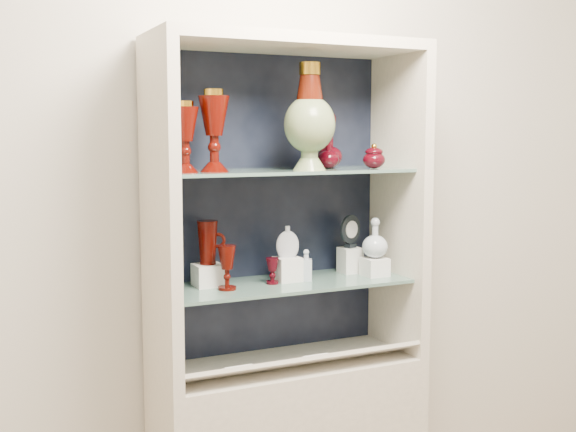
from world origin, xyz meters
name	(u,v)px	position (x,y,z in m)	size (l,w,h in m)	color
wall_back	(264,185)	(0.00, 1.75, 1.40)	(3.50, 0.02, 2.80)	beige
cabinet_back_panel	(267,205)	(0.00, 1.72, 1.32)	(0.98, 0.02, 1.15)	black
cabinet_side_left	(160,216)	(-0.48, 1.53, 1.32)	(0.04, 0.40, 1.15)	beige
cabinet_side_right	(398,204)	(0.48, 1.53, 1.32)	(0.04, 0.40, 1.15)	beige
cabinet_top_cap	(288,44)	(0.00, 1.53, 1.92)	(1.00, 0.40, 0.04)	beige
shelf_lower	(286,284)	(0.00, 1.55, 1.04)	(0.92, 0.34, 0.01)	slate
shelf_upper	(286,171)	(0.00, 1.55, 1.46)	(0.92, 0.34, 0.01)	slate
label_ledge	(301,362)	(0.00, 1.42, 0.78)	(0.92, 0.18, 0.01)	beige
label_card_0	(235,368)	(-0.25, 1.42, 0.80)	(0.10, 0.07, 0.00)	white
label_card_1	(312,356)	(0.04, 1.42, 0.80)	(0.10, 0.07, 0.00)	white
pedestal_lamp_left	(185,137)	(-0.40, 1.50, 1.59)	(0.09, 0.09, 0.24)	#4C0B04
pedestal_lamp_right	(214,131)	(-0.29, 1.50, 1.61)	(0.11, 0.11, 0.28)	#4C0B04
enamel_urn	(310,117)	(0.05, 1.47, 1.66)	(0.18, 0.18, 0.38)	#12491C
ruby_decanter_a	(328,141)	(0.17, 1.54, 1.57)	(0.08, 0.08, 0.21)	#45040D
ruby_decanter_b	(330,138)	(0.22, 1.62, 1.58)	(0.10, 0.10, 0.23)	#45040D
lidded_bowl	(374,156)	(0.33, 1.48, 1.52)	(0.09, 0.09, 0.10)	#45040D
cobalt_goblet	(172,269)	(-0.44, 1.54, 1.14)	(0.07, 0.07, 0.18)	#05103E
ruby_goblet_tall	(227,268)	(-0.24, 1.52, 1.13)	(0.07, 0.07, 0.16)	#4C0B04
ruby_goblet_small	(272,271)	(-0.06, 1.54, 1.10)	(0.05, 0.05, 0.10)	#45040D
riser_ruby_pitcher	(208,275)	(-0.29, 1.61, 1.09)	(0.10, 0.10, 0.08)	silver
ruby_pitcher	(208,243)	(-0.29, 1.61, 1.21)	(0.12, 0.08, 0.16)	#4C0B04
clear_square_bottle	(306,265)	(0.08, 1.54, 1.11)	(0.04, 0.04, 0.12)	#ADBAC7
riser_flat_flask	(288,269)	(0.01, 1.57, 1.09)	(0.09, 0.09, 0.09)	silver
flat_flask	(288,241)	(0.01, 1.57, 1.20)	(0.09, 0.03, 0.12)	silver
riser_clear_round_decanter	(375,267)	(0.36, 1.51, 1.08)	(0.09, 0.09, 0.07)	silver
clear_round_decanter	(375,239)	(0.36, 1.51, 1.20)	(0.10, 0.10, 0.15)	#ADBAC7
riser_cameo_medallion	(350,260)	(0.31, 1.61, 1.10)	(0.08, 0.08, 0.10)	silver
cameo_medallion	(350,231)	(0.31, 1.61, 1.22)	(0.11, 0.04, 0.13)	black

